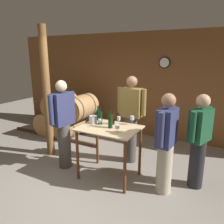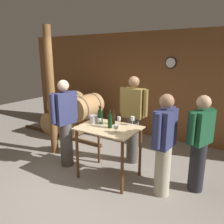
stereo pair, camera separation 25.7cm
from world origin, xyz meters
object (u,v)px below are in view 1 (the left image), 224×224
at_px(person_host, 131,118).
at_px(wooden_post, 47,94).
at_px(wine_glass_near_left, 100,121).
at_px(person_visitor_bearded, 199,140).
at_px(wine_bottle_far_left, 98,115).
at_px(ice_bucket, 93,120).
at_px(wine_bottle_right, 110,121).
at_px(wine_glass_near_center, 119,119).
at_px(person_visitor_with_scarf, 63,123).
at_px(wine_glass_near_right, 117,127).
at_px(wine_bottle_center, 113,118).
at_px(wine_bottle_left, 100,118).
at_px(person_visitor_near_door, 166,143).
at_px(wine_glass_far_side, 132,118).

bearing_deg(person_host, wooden_post, -162.64).
relative_size(wine_glass_near_left, person_visitor_bearded, 0.08).
height_order(wine_bottle_far_left, ice_bucket, wine_bottle_far_left).
xyz_separation_m(wine_bottle_right, wine_glass_near_center, (0.05, 0.21, -0.01)).
distance_m(wine_glass_near_left, wine_glass_near_center, 0.34).
bearing_deg(wine_bottle_right, person_visitor_with_scarf, -175.56).
height_order(wine_bottle_right, person_visitor_with_scarf, person_visitor_with_scarf).
bearing_deg(wine_bottle_right, ice_bucket, 169.14).
distance_m(wine_bottle_far_left, wine_glass_near_right, 0.76).
xyz_separation_m(wine_glass_near_left, wine_glass_near_right, (0.41, -0.14, -0.00)).
bearing_deg(wooden_post, person_host, 17.36).
distance_m(wine_bottle_center, ice_bucket, 0.36).
distance_m(wine_bottle_left, person_visitor_near_door, 1.22).
bearing_deg(person_visitor_near_door, wine_glass_near_right, -167.58).
height_order(wine_bottle_center, wine_bottle_right, wine_bottle_right).
distance_m(wine_bottle_right, wine_glass_near_right, 0.25).
relative_size(wooden_post, wine_bottle_left, 8.52).
distance_m(wine_glass_near_left, person_host, 0.80).
relative_size(wine_glass_near_left, person_visitor_with_scarf, 0.08).
xyz_separation_m(wine_glass_near_right, wine_glass_far_side, (0.05, 0.48, 0.03)).
relative_size(wine_bottle_right, person_visitor_near_door, 0.20).
height_order(wine_bottle_left, person_visitor_near_door, person_visitor_near_door).
height_order(wine_glass_far_side, person_visitor_near_door, person_visitor_near_door).
height_order(wine_bottle_right, person_host, person_host).
bearing_deg(wine_glass_near_center, wine_glass_near_left, -139.67).
bearing_deg(person_visitor_with_scarf, person_host, 38.32).
xyz_separation_m(wine_bottle_right, wine_glass_far_side, (0.26, 0.33, -0.00)).
bearing_deg(wooden_post, ice_bucket, -6.45).
bearing_deg(ice_bucket, wine_glass_near_left, -23.04).
xyz_separation_m(wine_glass_near_left, ice_bucket, (-0.19, 0.08, -0.02)).
relative_size(wine_bottle_right, wine_glass_near_left, 2.51).
bearing_deg(wine_glass_far_side, ice_bucket, -158.80).
relative_size(wine_glass_far_side, person_host, 0.09).
distance_m(wine_bottle_far_left, wine_glass_far_side, 0.68).
xyz_separation_m(wine_glass_near_center, wine_glass_near_right, (0.15, -0.36, -0.02)).
xyz_separation_m(wine_bottle_right, person_host, (0.06, 0.74, -0.13)).
relative_size(wine_glass_near_left, person_host, 0.07).
bearing_deg(person_visitor_with_scarf, ice_bucket, 15.05).
bearing_deg(wine_glass_far_side, person_visitor_near_door, -24.52).
distance_m(wine_bottle_left, wine_glass_far_side, 0.56).
height_order(wine_bottle_far_left, wine_bottle_left, wine_bottle_left).
relative_size(wine_glass_near_right, person_visitor_bearded, 0.08).
height_order(wine_bottle_far_left, person_visitor_bearded, person_visitor_bearded).
height_order(wine_glass_near_right, person_visitor_bearded, person_visitor_bearded).
relative_size(person_host, person_visitor_near_door, 1.09).
bearing_deg(person_visitor_with_scarf, wooden_post, 156.02).
bearing_deg(wooden_post, wine_bottle_far_left, 3.64).
height_order(wine_glass_near_left, person_visitor_bearded, person_visitor_bearded).
bearing_deg(wine_glass_near_left, wine_bottle_right, 1.58).
bearing_deg(wine_bottle_left, wooden_post, 174.86).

